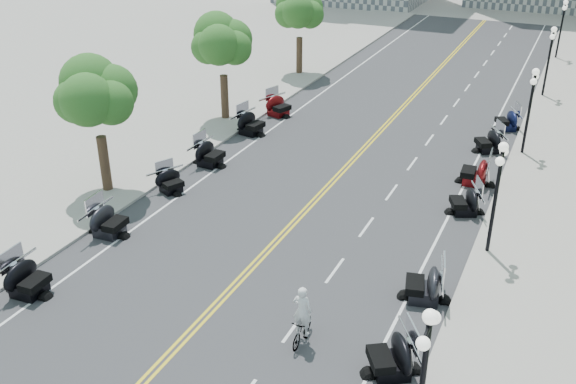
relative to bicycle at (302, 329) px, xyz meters
The scene contains 44 objects.
ground 5.99m from the bicycle, 129.15° to the left, with size 160.00×160.00×0.00m, color gray.
road 15.11m from the bicycle, 104.45° to the left, with size 16.00×90.00×0.01m, color #333335.
centerline_yellow_a 15.15m from the bicycle, 104.89° to the left, with size 0.12×90.00×0.00m, color yellow.
centerline_yellow_b 15.09m from the bicycle, 104.00° to the left, with size 0.12×90.00×0.00m, color yellow.
edge_line_north 14.87m from the bicycle, 79.80° to the left, with size 0.12×90.00×0.00m, color white.
edge_line_south 17.82m from the bicycle, 124.80° to the left, with size 0.12×90.00×0.00m, color white.
lane_dash_5 0.98m from the bicycle, 132.10° to the left, with size 0.12×2.00×0.00m, color white.
lane_dash_6 4.69m from the bicycle, 97.00° to the left, with size 0.12×2.00×0.00m, color white.
lane_dash_7 8.66m from the bicycle, 93.77° to the left, with size 0.12×2.00×0.00m, color white.
lane_dash_8 12.65m from the bicycle, 92.58° to the left, with size 0.12×2.00×0.00m, color white.
lane_dash_9 16.65m from the bicycle, 91.96° to the left, with size 0.12×2.00×0.00m, color white.
lane_dash_10 20.64m from the bicycle, 91.58° to the left, with size 0.12×2.00×0.00m, color white.
lane_dash_11 24.64m from the bicycle, 91.32° to the left, with size 0.12×2.00×0.00m, color white.
lane_dash_12 28.64m from the bicycle, 91.14° to the left, with size 0.12×2.00×0.00m, color white.
lane_dash_13 32.64m from the bicycle, 91.00° to the left, with size 0.12×2.00×0.00m, color white.
lane_dash_14 36.64m from the bicycle, 90.89° to the left, with size 0.12×2.00×0.00m, color white.
lane_dash_15 40.64m from the bicycle, 90.80° to the left, with size 0.12×2.00×0.00m, color white.
lane_dash_16 44.64m from the bicycle, 90.73° to the left, with size 0.12×2.00×0.00m, color white.
lane_dash_17 48.63m from the bicycle, 90.67° to the left, with size 0.12×2.00×0.00m, color white.
lane_dash_18 52.63m from the bicycle, 90.62° to the left, with size 0.12×2.00×0.00m, color white.
lane_dash_19 56.63m from the bicycle, 90.58° to the left, with size 0.12×2.00×0.00m, color white.
sidewalk_north 16.11m from the bicycle, 65.29° to the left, with size 5.00×90.00×0.15m, color #9E9991.
sidewalk_south 20.44m from the bicycle, 134.29° to the left, with size 5.00×90.00×0.15m, color #9E9991.
street_lamp_2 10.11m from the bicycle, 60.75° to the left, with size 0.50×1.20×4.90m, color black, non-canonical shape.
street_lamp_3 21.29m from the bicycle, 76.82° to the left, with size 0.50×1.20×4.90m, color black, non-canonical shape.
street_lamp_4 33.05m from the bicycle, 81.58° to the left, with size 0.50×1.20×4.90m, color black, non-canonical shape.
street_lamp_5 44.94m from the bicycle, 83.82° to the left, with size 0.50×1.20×4.90m, color black, non-canonical shape.
tree_2 15.86m from the bicycle, 154.29° to the left, with size 4.80×4.80×9.20m, color #235619, non-canonical shape.
tree_3 23.55m from the bicycle, 126.47° to the left, with size 4.80×4.80×9.20m, color #235619, non-canonical shape.
tree_4 33.85m from the bicycle, 114.21° to the left, with size 4.80×4.80×9.20m, color #235619, non-canonical shape.
motorcycle_n_4 3.25m from the bicycle, ahead, with size 2.19×2.19×1.53m, color black, non-canonical shape.
motorcycle_n_5 5.27m from the bicycle, 52.71° to the left, with size 2.18×2.18×1.53m, color black, non-canonical shape.
motorcycle_n_7 12.32m from the bicycle, 74.88° to the left, with size 2.03×2.03×1.42m, color black, non-canonical shape.
motorcycle_n_8 15.74m from the bicycle, 78.81° to the left, with size 2.22×2.22×1.55m, color #590A0C, non-canonical shape.
motorcycle_n_9 20.46m from the bicycle, 81.73° to the left, with size 2.08×2.08×1.46m, color black, non-canonical shape.
motorcycle_n_10 24.71m from the bicycle, 82.09° to the left, with size 2.00×2.00×1.40m, color black, non-canonical shape.
motorcycle_s_4 10.81m from the bicycle, behind, with size 2.16×2.16×1.51m, color black, non-canonical shape.
motorcycle_s_5 11.25m from the bicycle, 163.93° to the left, with size 2.17×2.17×1.52m, color black, non-canonical shape.
motorcycle_s_6 13.44m from the bicycle, 143.67° to the left, with size 1.82×1.82×1.28m, color black, non-canonical shape.
motorcycle_s_7 15.90m from the bicycle, 132.63° to the left, with size 2.18×2.18×1.52m, color black, non-canonical shape.
motorcycle_s_8 20.20m from the bicycle, 122.89° to the left, with size 2.23×2.23×1.56m, color black, non-canonical shape.
motorcycle_s_9 23.49m from the bicycle, 117.68° to the left, with size 2.14×2.14×1.50m, color #590A0C, non-canonical shape.
bicycle is the anchor object (origin of this frame).
cyclist_rider 1.45m from the bicycle, ahead, with size 0.69×0.45×1.89m, color white.
Camera 1 is at (10.77, -20.84, 14.44)m, focal length 40.00 mm.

